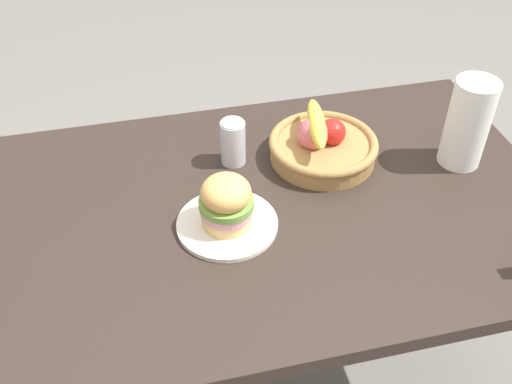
{
  "coord_description": "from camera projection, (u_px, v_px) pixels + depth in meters",
  "views": [
    {
      "loc": [
        -0.3,
        -1.05,
        1.73
      ],
      "look_at": [
        -0.05,
        -0.02,
        0.81
      ],
      "focal_mm": 41.89,
      "sensor_mm": 36.0,
      "label": 1
    }
  ],
  "objects": [
    {
      "name": "ground_plane",
      "position": [
        270.0,
        373.0,
        1.96
      ],
      "size": [
        8.0,
        8.0,
        0.0
      ],
      "primitive_type": "plane",
      "color": "slate"
    },
    {
      "name": "dining_table",
      "position": [
        274.0,
        232.0,
        1.53
      ],
      "size": [
        1.4,
        0.9,
        0.75
      ],
      "color": "#2D231E",
      "rests_on": "ground_plane"
    },
    {
      "name": "plate",
      "position": [
        227.0,
        224.0,
        1.4
      ],
      "size": [
        0.24,
        0.24,
        0.01
      ],
      "primitive_type": "cylinder",
      "color": "silver",
      "rests_on": "dining_table"
    },
    {
      "name": "sandwich",
      "position": [
        226.0,
        202.0,
        1.36
      ],
      "size": [
        0.13,
        0.13,
        0.13
      ],
      "color": "#E5BC75",
      "rests_on": "plate"
    },
    {
      "name": "soda_can",
      "position": [
        233.0,
        142.0,
        1.55
      ],
      "size": [
        0.07,
        0.07,
        0.13
      ],
      "color": "silver",
      "rests_on": "dining_table"
    },
    {
      "name": "fruit_basket",
      "position": [
        322.0,
        145.0,
        1.58
      ],
      "size": [
        0.29,
        0.29,
        0.13
      ],
      "color": "#9E7542",
      "rests_on": "dining_table"
    },
    {
      "name": "paper_towel_roll",
      "position": [
        468.0,
        123.0,
        1.52
      ],
      "size": [
        0.11,
        0.11,
        0.24
      ],
      "primitive_type": "cylinder",
      "color": "white",
      "rests_on": "dining_table"
    }
  ]
}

